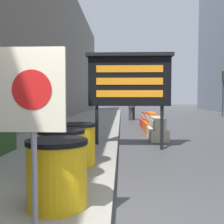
# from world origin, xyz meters

# --- Properties ---
(building_left_facade) EXTENTS (0.40, 50.40, 10.22)m
(building_left_facade) POSITION_xyz_m (-4.01, 9.80, 5.11)
(building_left_facade) COLOR gray
(building_left_facade) RESTS_ON ground_plane
(barrel_drum_foreground) EXTENTS (0.79, 0.79, 0.87)m
(barrel_drum_foreground) POSITION_xyz_m (-0.70, 0.48, 0.58)
(barrel_drum_foreground) COLOR yellow
(barrel_drum_foreground) RESTS_ON sidewalk_left
(barrel_drum_middle) EXTENTS (0.79, 0.79, 0.87)m
(barrel_drum_middle) POSITION_xyz_m (-0.89, 1.53, 0.58)
(barrel_drum_middle) COLOR yellow
(barrel_drum_middle) RESTS_ON sidewalk_left
(barrel_drum_back) EXTENTS (0.79, 0.79, 0.87)m
(barrel_drum_back) POSITION_xyz_m (-0.81, 2.58, 0.58)
(barrel_drum_back) COLOR yellow
(barrel_drum_back) RESTS_ON sidewalk_left
(warning_sign) EXTENTS (0.69, 0.08, 1.92)m
(warning_sign) POSITION_xyz_m (-0.80, -0.12, 1.49)
(warning_sign) COLOR gray
(warning_sign) RESTS_ON sidewalk_left
(message_board) EXTENTS (2.55, 0.36, 2.85)m
(message_board) POSITION_xyz_m (0.35, 5.00, 2.06)
(message_board) COLOR black
(message_board) RESTS_ON ground_plane
(jersey_barrier_cream) EXTENTS (0.65, 1.65, 0.82)m
(jersey_barrier_cream) POSITION_xyz_m (1.45, 6.94, 0.36)
(jersey_barrier_cream) COLOR beige
(jersey_barrier_cream) RESTS_ON ground_plane
(jersey_barrier_orange_far) EXTENTS (0.58, 1.77, 0.90)m
(jersey_barrier_orange_far) POSITION_xyz_m (1.45, 8.96, 0.39)
(jersey_barrier_orange_far) COLOR orange
(jersey_barrier_orange_far) RESTS_ON ground_plane
(jersey_barrier_red_striped) EXTENTS (0.62, 2.11, 0.78)m
(jersey_barrier_red_striped) POSITION_xyz_m (1.45, 11.11, 0.34)
(jersey_barrier_red_striped) COLOR red
(jersey_barrier_red_striped) RESTS_ON ground_plane
(traffic_cone_near) EXTENTS (0.34, 0.34, 0.60)m
(traffic_cone_near) POSITION_xyz_m (1.81, 12.37, 0.29)
(traffic_cone_near) COLOR black
(traffic_cone_near) RESTS_ON ground_plane
(traffic_light_near_curb) EXTENTS (0.28, 0.44, 4.13)m
(traffic_light_near_curb) POSITION_xyz_m (0.98, 15.45, 2.99)
(traffic_light_near_curb) COLOR #2D2D30
(traffic_light_near_curb) RESTS_ON ground_plane
(traffic_light_far_side) EXTENTS (0.28, 0.45, 3.74)m
(traffic_light_far_side) POSITION_xyz_m (8.52, 19.17, 2.72)
(traffic_light_far_side) COLOR #2D2D30
(traffic_light_far_side) RESTS_ON ground_plane
(pedestrian_worker) EXTENTS (0.36, 0.52, 1.83)m
(pedestrian_worker) POSITION_xyz_m (0.75, 15.27, 1.08)
(pedestrian_worker) COLOR #333338
(pedestrian_worker) RESTS_ON ground_plane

